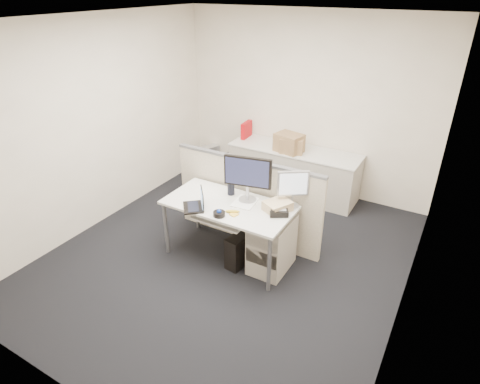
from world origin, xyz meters
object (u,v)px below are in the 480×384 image
Objects in this scene: desk at (229,209)px; monitor_main at (248,179)px; laptop at (193,200)px; desk_phone at (279,212)px.

monitor_main is (0.15, 0.18, 0.34)m from desk.
laptop reaches higher than desk_phone.
desk_phone is (0.60, 0.08, 0.10)m from desk.
desk_phone reaches higher than desk.
desk is 7.38× the size of desk_phone.
monitor_main is 2.73× the size of desk_phone.
monitor_main is at bearing 137.10° from desk_phone.
laptop is (-0.45, -0.46, -0.17)m from monitor_main.
desk_phone is (0.90, 0.36, -0.08)m from laptop.
laptop is at bearing -136.97° from desk.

